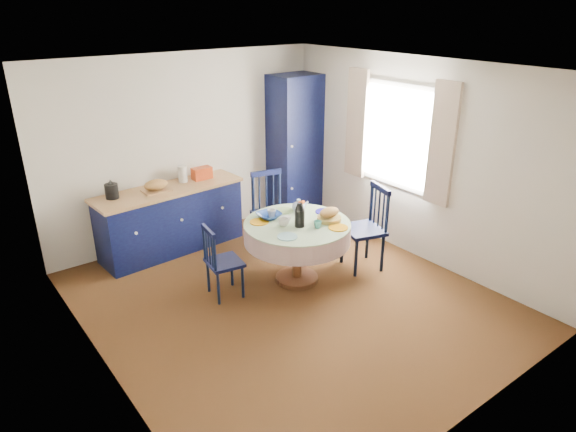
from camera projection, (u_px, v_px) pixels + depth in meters
name	position (u px, v px, depth m)	size (l,w,h in m)	color
floor	(289.00, 300.00, 5.72)	(4.50, 4.50, 0.00)	black
ceiling	(289.00, 69.00, 4.75)	(4.50, 4.50, 0.00)	white
wall_back	(187.00, 148.00, 6.89)	(4.00, 0.02, 2.50)	silver
wall_left	(92.00, 248.00, 4.12)	(0.02, 4.50, 2.50)	silver
wall_right	(417.00, 161.00, 6.36)	(0.02, 4.50, 2.50)	silver
window	(398.00, 135.00, 6.44)	(0.10, 1.74, 1.45)	white
kitchen_counter	(171.00, 218.00, 6.73)	(1.97, 0.72, 1.11)	black
pantry_cabinet	(296.00, 146.00, 7.71)	(0.75, 0.55, 2.12)	black
dining_table	(298.00, 232.00, 5.90)	(1.23, 1.23, 1.02)	brown
chair_left	(221.00, 261.00, 5.65)	(0.41, 0.43, 0.85)	black
chair_far	(271.00, 211.00, 6.73)	(0.55, 0.53, 1.05)	black
chair_right	(367.00, 227.00, 6.25)	(0.57, 0.58, 1.05)	black
mug_a	(284.00, 222.00, 5.76)	(0.12, 0.12, 0.09)	silver
mug_b	(318.00, 225.00, 5.71)	(0.09, 0.09, 0.08)	#367E77
mug_c	(299.00, 207.00, 6.19)	(0.11, 0.11, 0.09)	black
mug_d	(272.00, 213.00, 5.99)	(0.10, 0.10, 0.10)	silver
cobalt_bowl	(269.00, 216.00, 5.96)	(0.28, 0.28, 0.07)	navy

